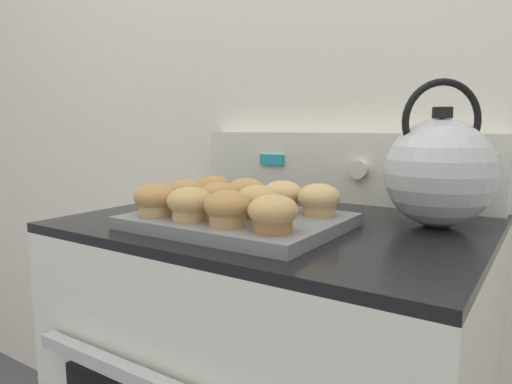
{
  "coord_description": "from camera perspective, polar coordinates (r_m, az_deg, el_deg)",
  "views": [
    {
      "loc": [
        0.45,
        -0.45,
        1.1
      ],
      "look_at": [
        -0.0,
        0.24,
        0.98
      ],
      "focal_mm": 32.0,
      "sensor_mm": 36.0,
      "label": 1
    }
  ],
  "objects": [
    {
      "name": "muffin_r0_c1",
      "position": [
        0.79,
        -8.3,
        -1.45
      ],
      "size": [
        0.08,
        0.08,
        0.06
      ],
      "color": "tan",
      "rests_on": "muffin_pan"
    },
    {
      "name": "muffin_r1_c2",
      "position": [
        0.81,
        0.2,
        -1.16
      ],
      "size": [
        0.08,
        0.08,
        0.06
      ],
      "color": "olive",
      "rests_on": "muffin_pan"
    },
    {
      "name": "wall_back",
      "position": [
        1.19,
        11.37,
        12.62
      ],
      "size": [
        8.0,
        0.05,
        2.4
      ],
      "color": "silver",
      "rests_on": "ground_plane"
    },
    {
      "name": "muffin_r1_c1",
      "position": [
        0.86,
        -4.66,
        -0.68
      ],
      "size": [
        0.08,
        0.08,
        0.06
      ],
      "color": "tan",
      "rests_on": "muffin_pan"
    },
    {
      "name": "muffin_pan",
      "position": [
        0.84,
        -2.22,
        -3.63
      ],
      "size": [
        0.37,
        0.29,
        0.02
      ],
      "color": "slate",
      "rests_on": "stove_range"
    },
    {
      "name": "muffin_r0_c0",
      "position": [
        0.85,
        -12.45,
        -0.93
      ],
      "size": [
        0.08,
        0.08,
        0.06
      ],
      "color": "tan",
      "rests_on": "muffin_pan"
    },
    {
      "name": "muffin_r0_c3",
      "position": [
        0.69,
        2.15,
        -2.7
      ],
      "size": [
        0.08,
        0.08,
        0.06
      ],
      "color": "olive",
      "rests_on": "muffin_pan"
    },
    {
      "name": "muffin_r2_c1",
      "position": [
        0.92,
        -1.27,
        -0.04
      ],
      "size": [
        0.08,
        0.08,
        0.06
      ],
      "color": "tan",
      "rests_on": "muffin_pan"
    },
    {
      "name": "muffin_r2_c2",
      "position": [
        0.88,
        3.34,
        -0.45
      ],
      "size": [
        0.08,
        0.08,
        0.06
      ],
      "color": "tan",
      "rests_on": "muffin_pan"
    },
    {
      "name": "muffin_r1_c0",
      "position": [
        0.91,
        -8.72,
        -0.26
      ],
      "size": [
        0.08,
        0.08,
        0.06
      ],
      "color": "olive",
      "rests_on": "muffin_pan"
    },
    {
      "name": "control_panel",
      "position": [
        1.14,
        10.19,
        3.1
      ],
      "size": [
        0.75,
        0.07,
        0.17
      ],
      "color": "silver",
      "rests_on": "stove_range"
    },
    {
      "name": "muffin_r2_c0",
      "position": [
        0.97,
        -5.35,
        0.32
      ],
      "size": [
        0.08,
        0.08,
        0.06
      ],
      "color": "tan",
      "rests_on": "muffin_pan"
    },
    {
      "name": "muffin_r0_c2",
      "position": [
        0.74,
        -3.56,
        -2.02
      ],
      "size": [
        0.08,
        0.08,
        0.06
      ],
      "color": "tan",
      "rests_on": "muffin_pan"
    },
    {
      "name": "tea_kettle",
      "position": [
        0.89,
        21.99,
        2.45
      ],
      "size": [
        0.21,
        0.2,
        0.27
      ],
      "color": "silver",
      "rests_on": "stove_range"
    },
    {
      "name": "muffin_r2_c3",
      "position": [
        0.84,
        7.88,
        -0.94
      ],
      "size": [
        0.08,
        0.08,
        0.06
      ],
      "color": "tan",
      "rests_on": "muffin_pan"
    }
  ]
}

